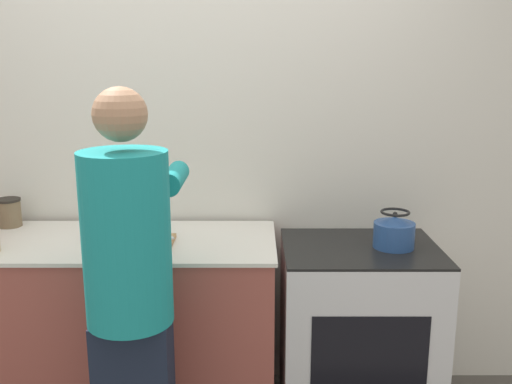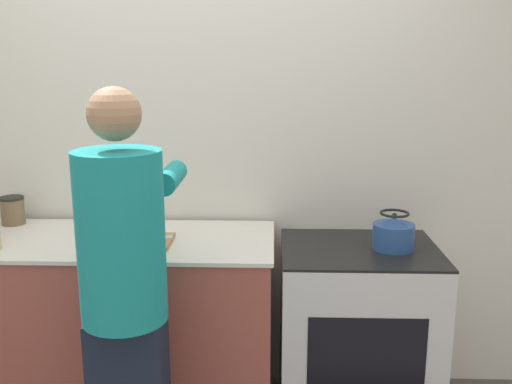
{
  "view_description": "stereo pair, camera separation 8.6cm",
  "coord_description": "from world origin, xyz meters",
  "px_view_note": "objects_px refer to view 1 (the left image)",
  "views": [
    {
      "loc": [
        0.31,
        -2.23,
        1.73
      ],
      "look_at": [
        0.32,
        0.22,
        1.16
      ],
      "focal_mm": 40.0,
      "sensor_mm": 36.0,
      "label": 1
    },
    {
      "loc": [
        0.4,
        -2.23,
        1.73
      ],
      "look_at": [
        0.32,
        0.22,
        1.16
      ],
      "focal_mm": 40.0,
      "sensor_mm": 36.0,
      "label": 2
    }
  ],
  "objects_px": {
    "oven": "(355,333)",
    "knife": "(144,241)",
    "cutting_board": "(137,243)",
    "kettle": "(392,232)",
    "canister_jar": "(7,213)",
    "person": "(128,290)"
  },
  "relations": [
    {
      "from": "kettle",
      "to": "canister_jar",
      "type": "relative_size",
      "value": 1.32
    },
    {
      "from": "oven",
      "to": "kettle",
      "type": "relative_size",
      "value": 4.67
    },
    {
      "from": "oven",
      "to": "cutting_board",
      "type": "relative_size",
      "value": 2.9
    },
    {
      "from": "cutting_board",
      "to": "kettle",
      "type": "xyz_separation_m",
      "value": [
        1.17,
        0.05,
        0.04
      ]
    },
    {
      "from": "oven",
      "to": "cutting_board",
      "type": "bearing_deg",
      "value": -176.97
    },
    {
      "from": "kettle",
      "to": "canister_jar",
      "type": "xyz_separation_m",
      "value": [
        -1.87,
        0.24,
        0.03
      ]
    },
    {
      "from": "oven",
      "to": "person",
      "type": "bearing_deg",
      "value": -151.08
    },
    {
      "from": "knife",
      "to": "canister_jar",
      "type": "distance_m",
      "value": 0.81
    },
    {
      "from": "cutting_board",
      "to": "knife",
      "type": "bearing_deg",
      "value": -24.78
    },
    {
      "from": "oven",
      "to": "canister_jar",
      "type": "height_order",
      "value": "canister_jar"
    },
    {
      "from": "person",
      "to": "knife",
      "type": "distance_m",
      "value": 0.46
    },
    {
      "from": "person",
      "to": "oven",
      "type": "bearing_deg",
      "value": 28.92
    },
    {
      "from": "cutting_board",
      "to": "kettle",
      "type": "bearing_deg",
      "value": 2.28
    },
    {
      "from": "oven",
      "to": "person",
      "type": "relative_size",
      "value": 0.54
    },
    {
      "from": "canister_jar",
      "to": "kettle",
      "type": "bearing_deg",
      "value": -7.42
    },
    {
      "from": "knife",
      "to": "kettle",
      "type": "bearing_deg",
      "value": -22.01
    },
    {
      "from": "person",
      "to": "kettle",
      "type": "relative_size",
      "value": 8.7
    },
    {
      "from": "oven",
      "to": "knife",
      "type": "distance_m",
      "value": 1.1
    },
    {
      "from": "oven",
      "to": "knife",
      "type": "bearing_deg",
      "value": -175.91
    },
    {
      "from": "person",
      "to": "canister_jar",
      "type": "distance_m",
      "value": 1.09
    },
    {
      "from": "person",
      "to": "kettle",
      "type": "xyz_separation_m",
      "value": [
        1.11,
        0.52,
        0.06
      ]
    },
    {
      "from": "oven",
      "to": "knife",
      "type": "relative_size",
      "value": 3.85
    }
  ]
}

